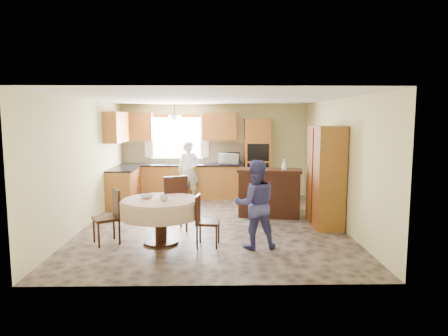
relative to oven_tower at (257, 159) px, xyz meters
name	(u,v)px	position (x,y,z in m)	size (l,w,h in m)	color
floor	(213,224)	(-1.15, -2.69, -1.06)	(5.00, 6.00, 0.01)	#6E594D
ceiling	(212,99)	(-1.15, -2.69, 1.44)	(5.00, 6.00, 0.01)	white
wall_back	(214,151)	(-1.15, 0.31, 0.19)	(5.00, 0.02, 2.50)	#C8BF80
wall_front	(210,189)	(-1.15, -5.69, 0.19)	(5.00, 0.02, 2.50)	#C8BF80
wall_left	(86,163)	(-3.65, -2.69, 0.19)	(0.02, 6.00, 2.50)	#C8BF80
wall_right	(338,162)	(1.35, -2.69, 0.19)	(0.02, 6.00, 2.50)	#C8BF80
window	(177,138)	(-2.15, 0.29, 0.54)	(1.40, 0.03, 1.10)	white
curtain_left	(149,136)	(-2.90, 0.24, 0.59)	(0.22, 0.02, 1.15)	white
curtain_right	(204,136)	(-1.40, 0.24, 0.59)	(0.22, 0.02, 1.15)	white
base_cab_back	(182,182)	(-2.00, 0.01, -0.62)	(3.30, 0.60, 0.88)	#B67B30
counter_back	(182,165)	(-2.00, 0.01, -0.16)	(3.30, 0.64, 0.04)	black
base_cab_left	(124,188)	(-3.35, -0.89, -0.62)	(0.60, 1.20, 0.88)	#B67B30
counter_left	(123,169)	(-3.35, -0.89, -0.16)	(0.64, 1.20, 0.04)	black
backsplash	(183,153)	(-2.00, 0.30, 0.12)	(3.30, 0.02, 0.55)	beige
wall_cab_left	(137,126)	(-3.20, 0.15, 0.85)	(0.85, 0.33, 0.72)	#C86E32
wall_cab_right	(219,126)	(-1.00, 0.15, 0.85)	(0.90, 0.33, 0.72)	#C86E32
wall_cab_side	(116,127)	(-3.48, -0.89, 0.85)	(0.33, 1.20, 0.72)	#C86E32
oven_tower	(257,159)	(0.00, 0.00, 0.00)	(0.66, 0.62, 2.12)	#B67B30
oven_upper	(258,152)	(0.00, -0.31, 0.19)	(0.56, 0.01, 0.45)	black
oven_lower	(258,172)	(0.00, -0.31, -0.31)	(0.56, 0.01, 0.45)	black
pendant	(175,118)	(-2.15, -0.19, 1.06)	(0.36, 0.36, 0.18)	beige
sideboard	(270,194)	(0.08, -2.06, -0.57)	(1.36, 0.56, 0.97)	#391A0F
space_heater	(287,198)	(0.56, -1.56, -0.77)	(0.42, 0.30, 0.58)	black
cupboard	(326,176)	(1.07, -2.83, -0.07)	(0.52, 1.03, 1.97)	#B67B30
dining_table	(160,209)	(-2.02, -3.91, -0.47)	(1.33, 1.33, 0.76)	#391A0F
chair_left	(111,214)	(-2.88, -3.89, -0.55)	(0.54, 0.54, 0.92)	#391A0F
chair_back	(174,201)	(-1.86, -3.24, -0.47)	(0.60, 0.60, 1.07)	#391A0F
chair_right	(204,218)	(-1.28, -4.08, -0.59)	(0.41, 0.41, 0.86)	#391A0F
framed_picture	(326,139)	(1.32, -1.86, 0.61)	(0.06, 0.56, 0.47)	gold
microwave	(229,158)	(-0.74, -0.04, 0.01)	(0.54, 0.37, 0.30)	silver
person_sink	(189,171)	(-1.79, -0.39, -0.29)	(0.57, 0.37, 1.55)	silver
person_dining	(255,204)	(-0.44, -4.19, -0.33)	(0.71, 0.55, 1.45)	#3B3B82
bowl_sideboard	(260,171)	(-0.14, -2.06, -0.06)	(0.21, 0.21, 0.05)	#B2B2B2
bottle_sideboard	(284,166)	(0.38, -2.06, 0.05)	(0.11, 0.11, 0.27)	silver
cup_table	(164,198)	(-1.94, -4.06, -0.25)	(0.13, 0.13, 0.10)	#B2B2B2
bowl_table	(147,196)	(-2.26, -3.83, -0.27)	(0.22, 0.22, 0.07)	#B2B2B2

